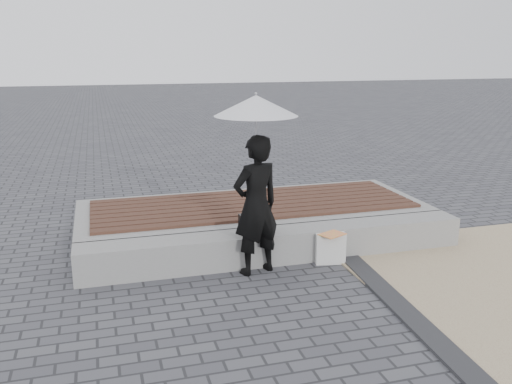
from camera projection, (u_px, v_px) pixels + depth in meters
ground at (329, 315)px, 5.59m from camera, size 80.00×80.00×0.00m
edging_band at (421, 327)px, 5.32m from camera, size 0.61×5.20×0.04m
seating_ledge at (279, 245)px, 7.03m from camera, size 5.00×0.45×0.40m
timber_platform at (253, 218)px, 8.14m from camera, size 5.00×2.00×0.40m
timber_decking at (253, 204)px, 8.09m from camera, size 4.60×1.60×0.04m
woman at (256, 205)px, 6.47m from camera, size 0.70×0.57×1.67m
parasol at (256, 106)px, 6.18m from camera, size 0.95×0.95×1.22m
handbag at (253, 223)px, 6.85m from camera, size 0.35×0.15×0.24m
canvas_tote at (330, 248)px, 6.92m from camera, size 0.39×0.23×0.39m
magazine at (332, 234)px, 6.82m from camera, size 0.37×0.33×0.01m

